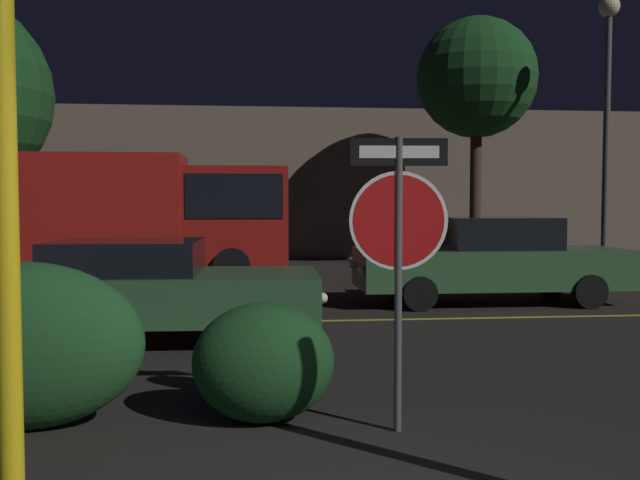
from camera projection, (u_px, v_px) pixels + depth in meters
The scene contains 11 objects.
road_center_stripe at pixel (292, 321), 11.13m from camera, with size 36.63×0.12×0.01m, color gold.
stop_sign at pixel (399, 225), 5.72m from camera, with size 0.80×0.08×2.39m.
yellow_pole_left at pixel (7, 264), 3.16m from camera, with size 0.11×0.11×3.19m, color yellow.
hedge_bush_1 at pixel (23, 346), 5.83m from camera, with size 1.97×0.88×1.38m, color #1E4C23.
hedge_bush_2 at pixel (263, 362), 6.03m from camera, with size 1.21×0.85×1.02m, color #19421E.
passing_car_2 at pixel (136, 289), 9.53m from camera, with size 4.96×2.16×1.35m.
passing_car_3 at pixel (492, 261), 13.10m from camera, with size 5.00×1.86×1.58m.
delivery_truck at pixel (156, 211), 16.76m from camera, with size 6.40×2.49×2.96m.
street_lamp at pixel (607, 85), 17.25m from camera, with size 0.51×0.51×6.82m.
tree_0 at pixel (477, 79), 19.84m from camera, with size 3.34×3.34×6.99m.
building_backdrop at pixel (215, 185), 24.53m from camera, with size 30.56×3.65×4.91m, color #6B5B4C.
Camera 1 is at (-0.70, -3.59, 1.87)m, focal length 40.00 mm.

